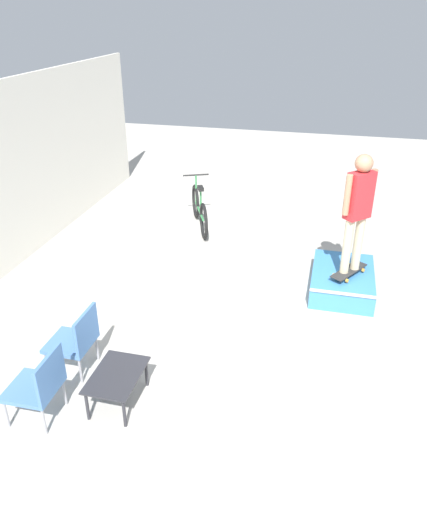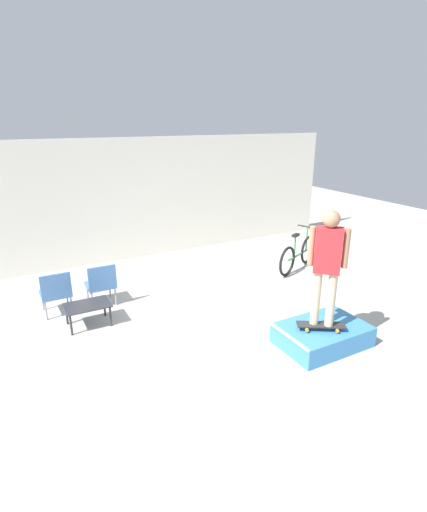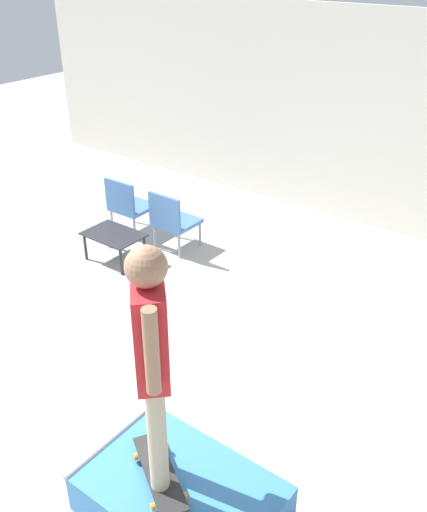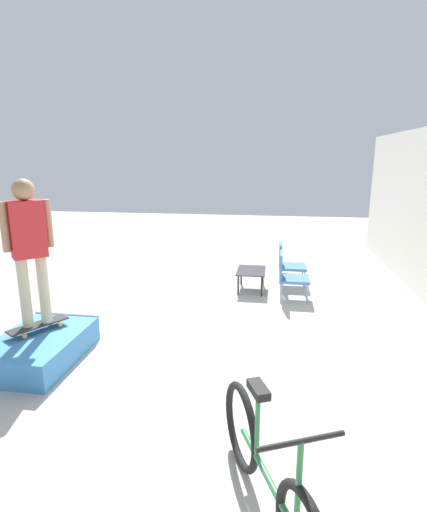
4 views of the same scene
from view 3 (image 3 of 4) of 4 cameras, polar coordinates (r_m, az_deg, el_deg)
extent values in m
plane|color=#B7B2A8|center=(5.78, -9.46, -11.26)|extent=(24.00, 24.00, 0.00)
cube|color=white|center=(8.52, 12.79, 13.30)|extent=(12.00, 0.06, 3.00)
cube|color=#3D84C6|center=(4.49, -3.26, -23.05)|extent=(1.37, 0.94, 0.33)
cylinder|color=#B7B7BC|center=(4.69, -10.08, -17.52)|extent=(0.05, 0.94, 0.05)
cube|color=#2D2D2D|center=(4.31, -5.41, -20.73)|extent=(0.73, 0.56, 0.02)
cylinder|color=gold|center=(4.22, -2.80, -22.87)|extent=(0.06, 0.05, 0.05)
cylinder|color=gold|center=(4.18, -6.06, -23.69)|extent=(0.06, 0.05, 0.05)
cylinder|color=gold|center=(4.50, -4.79, -18.57)|extent=(0.06, 0.05, 0.05)
cylinder|color=gold|center=(4.47, -7.77, -19.26)|extent=(0.06, 0.05, 0.05)
cylinder|color=#C6B793|center=(4.07, -5.79, -15.53)|extent=(0.13, 0.13, 0.86)
cylinder|color=#C6B793|center=(3.91, -5.63, -17.78)|extent=(0.13, 0.13, 0.86)
cube|color=red|center=(3.48, -6.33, -7.72)|extent=(0.41, 0.41, 0.68)
cylinder|color=#A87A5B|center=(3.65, -6.52, -4.84)|extent=(0.09, 0.09, 0.58)
cylinder|color=#A87A5B|center=(3.26, -6.21, -9.50)|extent=(0.09, 0.09, 0.58)
sphere|color=#A87A5B|center=(3.23, -6.77, -1.07)|extent=(0.25, 0.25, 0.25)
cube|color=#2D2D33|center=(7.47, -9.96, 2.15)|extent=(0.76, 0.53, 0.02)
cylinder|color=#2D2D33|center=(7.66, -12.69, 0.91)|extent=(0.04, 0.04, 0.37)
cylinder|color=#2D2D33|center=(7.22, -9.22, -0.56)|extent=(0.04, 0.04, 0.37)
cylinder|color=#2D2D33|center=(7.91, -10.40, 2.08)|extent=(0.04, 0.04, 0.37)
cylinder|color=#2D2D33|center=(7.48, -6.90, 0.73)|extent=(0.04, 0.04, 0.37)
cylinder|color=#99999E|center=(8.32, -5.83, 3.75)|extent=(0.03, 0.03, 0.36)
cylinder|color=#99999E|center=(8.59, -8.04, 4.47)|extent=(0.03, 0.03, 0.36)
cylinder|color=#99999E|center=(8.03, -7.89, 2.66)|extent=(0.03, 0.03, 0.36)
cylinder|color=#99999E|center=(8.32, -10.11, 3.43)|extent=(0.03, 0.03, 0.36)
cube|color=#4C7AB7|center=(8.23, -8.06, 4.87)|extent=(0.53, 0.53, 0.05)
cube|color=#4C7AB7|center=(7.98, -9.37, 5.89)|extent=(0.52, 0.05, 0.44)
cylinder|color=#99999E|center=(7.83, -1.36, 2.21)|extent=(0.03, 0.03, 0.36)
cylinder|color=#99999E|center=(8.08, -3.80, 3.06)|extent=(0.03, 0.03, 0.36)
cylinder|color=#99999E|center=(7.53, -3.45, 1.01)|extent=(0.03, 0.03, 0.36)
cylinder|color=#99999E|center=(7.79, -5.91, 1.92)|extent=(0.03, 0.03, 0.36)
cube|color=#4C7AB7|center=(7.71, -3.68, 3.42)|extent=(0.52, 0.52, 0.05)
cube|color=#4C7AB7|center=(7.45, -4.94, 4.47)|extent=(0.52, 0.04, 0.44)
camera|label=1|loc=(9.23, -42.46, 24.58)|focal=35.00mm
camera|label=2|loc=(6.37, -72.58, 6.84)|focal=28.00mm
camera|label=4|loc=(5.52, 59.43, 1.16)|focal=28.00mm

